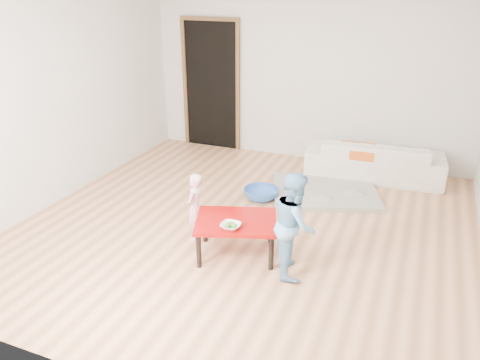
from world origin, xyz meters
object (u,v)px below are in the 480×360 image
Objects in this scene: child_blue at (294,224)px; basin at (261,194)px; child_pink at (195,207)px; bowl at (231,226)px; red_table at (236,237)px; sofa at (374,159)px.

child_blue is 2.27× the size of basin.
child_pink is 1.19m from child_blue.
bowl reaches higher than basin.
red_table is 0.59m from child_pink.
bowl is at bearing -84.74° from red_table.
sofa is 2.86m from red_table.
child_pink is at bearing 53.65° from sofa.
red_table is 1.39m from basin.
red_table is 1.78× the size of basin.
basin is (-0.84, 1.43, -0.44)m from child_blue.
child_pink reaches higher than bowl.
child_blue is (-0.40, -2.74, 0.24)m from sofa.
basin is at bearing 160.86° from child_pink.
bowl is 0.65m from child_pink.
child_pink is (-1.56, -2.53, 0.10)m from sofa.
child_pink reaches higher than red_table.
basin is (-0.22, 1.37, -0.13)m from red_table.
child_pink is 1.67× the size of basin.
red_table is at bearing 62.31° from child_blue.
child_pink reaches higher than basin.
child_pink is at bearing 58.54° from child_blue.
sofa reaches higher than red_table.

